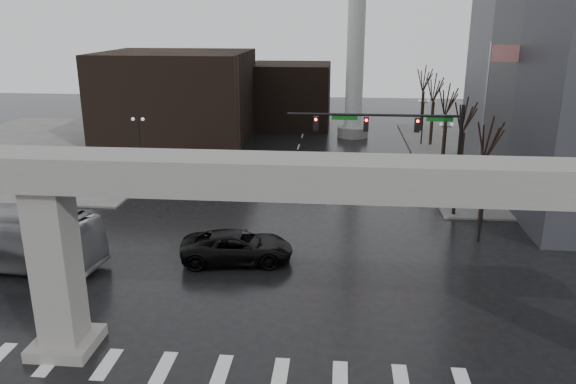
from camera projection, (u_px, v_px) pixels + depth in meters
name	position (u px, v px, depth m)	size (l,w,h in m)	color
ground	(226.00, 357.00, 23.67)	(160.00, 160.00, 0.00)	black
sidewalk_ne	(557.00, 160.00, 55.50)	(28.00, 36.00, 0.15)	slate
sidewalk_nw	(54.00, 149.00, 60.18)	(28.00, 36.00, 0.15)	slate
elevated_guideway	(253.00, 203.00, 21.50)	(48.00, 2.60, 8.70)	gray
building_far_left	(177.00, 97.00, 63.32)	(16.00, 14.00, 10.00)	black
building_far_mid	(290.00, 95.00, 72.04)	(10.00, 10.00, 8.00)	black
smokestack	(357.00, 20.00, 62.82)	(3.60, 3.60, 30.00)	silver
signal_mast_arm	(405.00, 135.00, 38.97)	(12.12, 0.43, 8.00)	black
flagpole_assembly	(489.00, 105.00, 40.93)	(2.06, 0.12, 12.00)	silver
lamp_right_0	(484.00, 190.00, 34.71)	(1.22, 0.32, 5.11)	black
lamp_right_1	(445.00, 141.00, 48.01)	(1.22, 0.32, 5.11)	black
lamp_right_2	(423.00, 114.00, 61.31)	(1.22, 0.32, 5.11)	black
lamp_left_0	(66.00, 178.00, 37.14)	(1.22, 0.32, 5.11)	black
lamp_left_1	(139.00, 135.00, 50.44)	(1.22, 0.32, 5.11)	black
lamp_left_2	(182.00, 111.00, 63.74)	(1.22, 0.32, 5.11)	black
tree_right_0	(484.00, 182.00, 38.64)	(1.09, 1.58, 7.50)	black
tree_right_1	(461.00, 154.00, 46.22)	(1.09, 1.61, 7.67)	black
tree_right_2	(445.00, 134.00, 53.80)	(1.10, 1.63, 7.85)	black
tree_right_3	(432.00, 119.00, 61.38)	(1.11, 1.66, 8.02)	black
tree_right_4	(423.00, 107.00, 68.96)	(1.12, 1.69, 8.19)	black
pickup_truck	(237.00, 247.00, 32.66)	(2.99, 6.48, 1.80)	black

